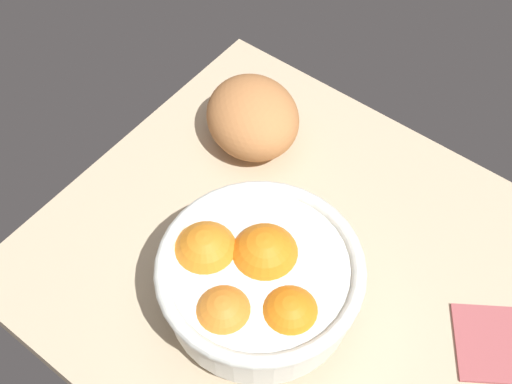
% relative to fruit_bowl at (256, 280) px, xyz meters
% --- Properties ---
extents(ground_plane, '(0.69, 0.54, 0.03)m').
position_rel_fruit_bowl_xyz_m(ground_plane, '(-0.05, -0.08, -0.08)').
color(ground_plane, '#C7B08F').
extents(fruit_bowl, '(0.22, 0.22, 0.11)m').
position_rel_fruit_bowl_xyz_m(fruit_bowl, '(0.00, 0.00, 0.00)').
color(fruit_bowl, white).
rests_on(fruit_bowl, ground).
extents(bread_loaf, '(0.18, 0.17, 0.09)m').
position_rel_fruit_bowl_xyz_m(bread_loaf, '(0.16, -0.20, -0.02)').
color(bread_loaf, '#C57C46').
rests_on(bread_loaf, ground).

